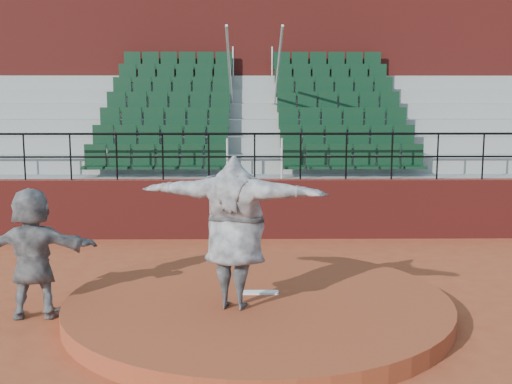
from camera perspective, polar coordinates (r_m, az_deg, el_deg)
ground at (r=9.44m, az=0.18°, el=-10.73°), size 90.00×90.00×0.00m
pitchers_mound at (r=9.40m, az=0.18°, el=-10.01°), size 5.50×5.50×0.25m
pitching_rubber at (r=9.50m, az=0.17°, el=-8.92°), size 0.60×0.15×0.03m
boundary_wall at (r=14.13m, az=-0.12°, el=-1.50°), size 24.00×0.30×1.30m
wall_railing at (r=13.95m, az=-0.12°, el=4.09°), size 24.04×0.05×1.03m
seating_deck at (r=17.63m, az=-0.24°, el=3.11°), size 24.00×5.97×4.63m
press_box_facade at (r=21.51m, az=-0.32°, el=9.71°), size 24.00×3.00×7.10m
pitcher at (r=8.66m, az=-1.92°, el=-3.61°), size 2.66×1.34×2.08m
fielder at (r=9.57m, az=-19.21°, el=-5.12°), size 1.76×0.65×1.87m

